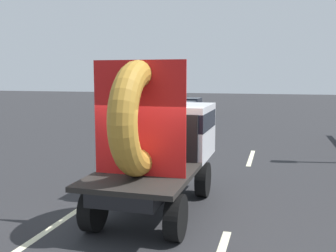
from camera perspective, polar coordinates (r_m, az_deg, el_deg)
name	(u,v)px	position (r m, az deg, el deg)	size (l,w,h in m)	color
ground_plane	(146,222)	(8.51, -3.29, -13.88)	(120.00, 120.00, 0.00)	#28282B
flatbed_truck	(161,137)	(9.14, -1.04, -1.65)	(2.02, 4.53, 3.39)	black
distant_sedan	(182,111)	(25.98, 2.04, 2.22)	(1.78, 4.16, 1.36)	black
lane_dash_left_near	(51,228)	(8.49, -16.89, -14.22)	(2.90, 0.16, 0.01)	beige
lane_dash_left_far	(163,153)	(15.64, -0.77, -3.95)	(2.03, 0.16, 0.01)	beige
lane_dash_right_far	(251,158)	(15.01, 12.11, -4.59)	(2.90, 0.16, 0.01)	beige
oncoming_car	(191,105)	(32.42, 3.46, 3.13)	(1.62, 3.77, 1.23)	black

